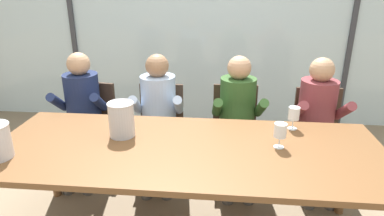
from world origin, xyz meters
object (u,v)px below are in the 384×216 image
Objects in this scene: chair_center at (234,125)px; person_navy_polo at (81,109)px; person_pale_blue_shirt at (158,112)px; wine_glass_by_left_taster at (280,131)px; chair_near_curtain at (92,121)px; ice_bucket_secondary at (121,119)px; person_olive_shirt at (238,115)px; chair_right_of_center at (318,129)px; dining_table at (187,155)px; person_maroon_top at (318,118)px; chair_left_of_center at (161,124)px; wine_glass_near_bucket at (294,114)px.

person_navy_polo is at bearing -173.32° from chair_center.
person_pale_blue_shirt is 6.96× the size of wine_glass_by_left_taster.
person_pale_blue_shirt is at bearing 143.04° from wine_glass_by_left_taster.
chair_near_curtain is 1.90m from wine_glass_by_left_taster.
chair_center is at bearing 44.56° from ice_bucket_secondary.
person_navy_polo is 4.78× the size of ice_bucket_secondary.
chair_center is 1.00m from wine_glass_by_left_taster.
chair_right_of_center is at bearing 6.46° from person_olive_shirt.
person_olive_shirt reaches higher than dining_table.
person_olive_shirt is 0.70m from person_maroon_top.
chair_right_of_center is at bearing 0.50° from person_pale_blue_shirt.
chair_left_of_center is at bearing 80.75° from ice_bucket_secondary.
chair_near_curtain is 1.00× the size of chair_left_of_center.
dining_table is 0.65m from wine_glass_by_left_taster.
person_pale_blue_shirt and person_olive_shirt have the same top height.
chair_near_curtain is 1.02m from ice_bucket_secondary.
chair_near_curtain is at bearing 152.90° from wine_glass_by_left_taster.
person_navy_polo reaches higher than chair_right_of_center.
chair_near_curtain is 1.43m from person_olive_shirt.
person_olive_shirt is at bearing 3.36° from chair_near_curtain.
chair_left_of_center is 0.74× the size of person_olive_shirt.
chair_near_curtain is (-1.04, 0.91, -0.18)m from dining_table.
person_olive_shirt is (0.73, -0.00, 0.00)m from person_pale_blue_shirt.
chair_right_of_center is at bearing 57.56° from wine_glass_near_bucket.
person_pale_blue_shirt is at bearing 177.11° from person_maroon_top.
person_navy_polo is 6.96× the size of wine_glass_near_bucket.
wine_glass_near_bucket is (-0.30, -0.41, 0.19)m from person_maroon_top.
person_navy_polo is (-0.04, -0.12, 0.17)m from chair_near_curtain.
person_pale_blue_shirt is at bearing -5.11° from person_navy_polo.
person_olive_shirt is at bearing 133.55° from wine_glass_near_bucket.
chair_right_of_center is 0.74× the size of person_maroon_top.
person_maroon_top is at bearing -4.34° from person_olive_shirt.
wine_glass_near_bucket is (1.81, -0.53, 0.36)m from chair_near_curtain.
wine_glass_by_left_taster is at bearing -28.42° from person_navy_polo.
wine_glass_near_bucket is (0.39, -0.41, 0.19)m from person_olive_shirt.
dining_table is at bearing -174.61° from wine_glass_by_left_taster.
wine_glass_near_bucket is at bearing -26.70° from chair_left_of_center.
chair_near_curtain is 0.68m from chair_left_of_center.
ice_bucket_secondary is at bearing -160.01° from person_maroon_top.
ice_bucket_secondary is 1.46× the size of wine_glass_near_bucket.
ice_bucket_secondary is (0.56, -0.77, 0.37)m from chair_near_curtain.
chair_right_of_center is 0.78m from person_olive_shirt.
person_maroon_top is (2.11, -0.12, 0.17)m from chair_near_curtain.
chair_right_of_center is at bearing -1.68° from chair_center.
ice_bucket_secondary is (-0.49, 0.14, 0.19)m from dining_table.
chair_right_of_center is (0.77, -0.02, 0.00)m from chair_center.
person_maroon_top is (1.07, 0.79, -0.00)m from dining_table.
chair_center is 0.74m from person_pale_blue_shirt.
person_navy_polo is 1.00× the size of person_maroon_top.
wine_glass_by_left_taster reaches higher than chair_center.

